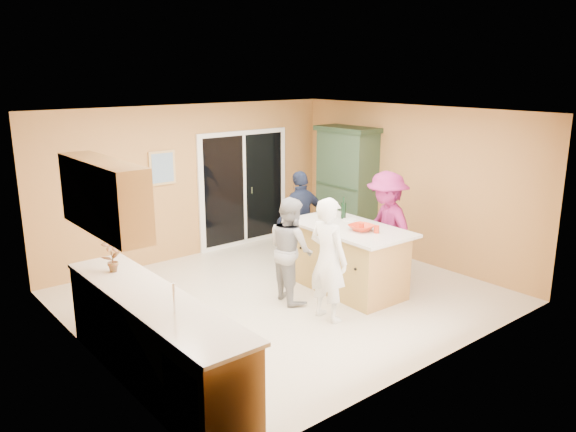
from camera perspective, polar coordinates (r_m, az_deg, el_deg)
floor at (r=8.10m, az=-0.37°, el=-8.20°), size 5.50×5.50×0.00m
ceiling at (r=7.49m, az=-0.41°, el=10.46°), size 5.50×5.00×0.10m
wall_back at (r=9.72m, az=-9.73°, el=3.47°), size 5.50×0.10×2.60m
wall_front at (r=6.03m, az=14.76°, el=-3.65°), size 5.50×0.10×2.60m
wall_left at (r=6.40m, az=-19.93°, el=-3.02°), size 0.10×5.00×2.60m
wall_right at (r=9.62m, az=12.46°, el=3.22°), size 0.10×5.00×2.60m
left_cabinet_run at (r=5.91m, az=-12.82°, el=-12.76°), size 0.65×3.05×1.24m
upper_cabinets at (r=6.13m, az=-18.22°, el=1.95°), size 0.35×1.60×0.75m
sliding_door at (r=10.29m, az=-4.49°, el=2.82°), size 1.90×0.07×2.10m
framed_picture at (r=9.39m, az=-12.65°, el=4.80°), size 0.46×0.04×0.56m
kitchen_island at (r=8.25m, az=6.15°, el=-4.49°), size 1.06×1.87×0.97m
green_hutch at (r=10.29m, az=5.99°, el=2.84°), size 0.62×1.18×2.17m
woman_white at (r=7.17m, az=4.09°, el=-4.42°), size 0.42×0.61×1.62m
woman_grey at (r=7.78m, az=0.30°, el=-3.40°), size 0.69×0.82×1.47m
woman_navy at (r=9.11m, az=1.34°, el=-0.33°), size 0.96×0.46×1.59m
woman_magenta at (r=8.53m, az=9.95°, el=-1.19°), size 0.93×1.24×1.71m
serving_bowl at (r=7.90m, az=7.47°, el=-1.18°), size 0.35×0.35×0.08m
tulip_vase at (r=6.58m, az=-17.47°, el=-3.83°), size 0.22×0.16×0.40m
tumbler_near at (r=7.89m, az=7.47°, el=-1.10°), size 0.09×0.09×0.11m
tumbler_far at (r=7.80m, az=8.99°, el=-1.34°), size 0.09×0.09×0.11m
wine_bottle at (r=8.49m, az=5.66°, el=0.60°), size 0.08×0.08×0.33m
white_plate at (r=8.45m, az=6.31°, el=-0.33°), size 0.26×0.26×0.01m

